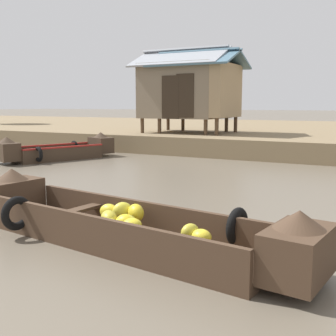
% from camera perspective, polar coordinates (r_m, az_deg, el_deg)
% --- Properties ---
extents(ground_plane, '(300.00, 300.00, 0.00)m').
position_cam_1_polar(ground_plane, '(10.16, 4.10, -2.70)').
color(ground_plane, '#665B4C').
extents(riverbank_strip, '(160.00, 20.00, 0.73)m').
position_cam_1_polar(riverbank_strip, '(24.85, 18.69, 4.36)').
color(riverbank_strip, '#7F6B4C').
rests_on(riverbank_strip, ground).
extents(banana_boat, '(5.73, 1.70, 0.87)m').
position_cam_1_polar(banana_boat, '(6.07, -6.31, -7.53)').
color(banana_boat, '#473323').
rests_on(banana_boat, ground).
extents(cargo_boat_upstream, '(2.46, 4.33, 0.92)m').
position_cam_1_polar(cargo_boat_upstream, '(15.86, -14.64, 2.32)').
color(cargo_boat_upstream, '#3D2D21').
rests_on(cargo_boat_upstream, ground).
extents(stilt_house_left, '(4.16, 3.34, 3.73)m').
position_cam_1_polar(stilt_house_left, '(19.28, 2.35, 10.51)').
color(stilt_house_left, '#4C3826').
rests_on(stilt_house_left, riverbank_strip).
extents(stilt_house_mid_left, '(3.76, 3.23, 3.59)m').
position_cam_1_polar(stilt_house_mid_left, '(18.94, 4.16, 10.53)').
color(stilt_house_mid_left, '#4C3826').
rests_on(stilt_house_mid_left, riverbank_strip).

